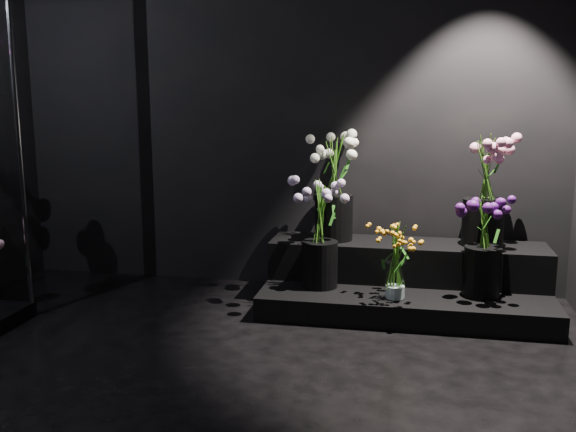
# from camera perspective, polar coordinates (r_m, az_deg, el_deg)

# --- Properties ---
(floor) EXTENTS (4.00, 4.00, 0.00)m
(floor) POSITION_cam_1_polar(r_m,az_deg,el_deg) (3.07, -8.05, -16.50)
(floor) COLOR black
(floor) RESTS_ON ground
(wall_back) EXTENTS (4.00, 0.00, 4.00)m
(wall_back) POSITION_cam_1_polar(r_m,az_deg,el_deg) (4.67, -0.35, 10.75)
(wall_back) COLOR black
(wall_back) RESTS_ON floor
(display_riser) EXTENTS (1.85, 0.82, 0.41)m
(display_riser) POSITION_cam_1_polar(r_m,az_deg,el_deg) (4.38, 10.42, -5.74)
(display_riser) COLOR black
(display_riser) RESTS_ON floor
(bouquet_orange_bells) EXTENTS (0.33, 0.33, 0.47)m
(bouquet_orange_bells) POSITION_cam_1_polar(r_m,az_deg,el_deg) (4.00, 9.57, -3.85)
(bouquet_orange_bells) COLOR white
(bouquet_orange_bells) RESTS_ON display_riser
(bouquet_lilac) EXTENTS (0.35, 0.35, 0.71)m
(bouquet_lilac) POSITION_cam_1_polar(r_m,az_deg,el_deg) (4.16, 2.86, -0.98)
(bouquet_lilac) COLOR black
(bouquet_lilac) RESTS_ON display_riser
(bouquet_purple) EXTENTS (0.36, 0.36, 0.65)m
(bouquet_purple) POSITION_cam_1_polar(r_m,az_deg,el_deg) (4.15, 17.02, -1.97)
(bouquet_purple) COLOR black
(bouquet_purple) RESTS_ON display_riser
(bouquet_cream_roses) EXTENTS (0.48, 0.48, 0.73)m
(bouquet_cream_roses) POSITION_cam_1_polar(r_m,az_deg,el_deg) (4.39, 4.12, 3.16)
(bouquet_cream_roses) COLOR black
(bouquet_cream_roses) RESTS_ON display_riser
(bouquet_pink_roses) EXTENTS (0.37, 0.37, 0.73)m
(bouquet_pink_roses) POSITION_cam_1_polar(r_m,az_deg,el_deg) (4.39, 17.11, 2.58)
(bouquet_pink_roses) COLOR black
(bouquet_pink_roses) RESTS_ON display_riser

